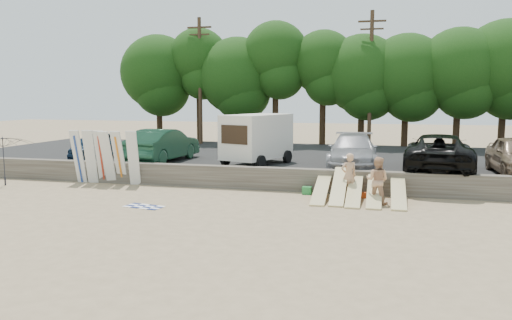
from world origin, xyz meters
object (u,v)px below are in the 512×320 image
(box_trailer, at_px, (257,136))
(cooler, at_px, (307,190))
(car_3, at_px, (439,153))
(beach_umbrella, at_px, (5,160))
(beachgoer_b, at_px, (377,180))
(car_0, at_px, (95,146))
(beachgoer_a, at_px, (349,175))
(car_2, at_px, (353,151))
(car_1, at_px, (163,145))

(box_trailer, height_order, cooler, box_trailer)
(car_3, distance_m, beach_umbrella, 19.97)
(beachgoer_b, distance_m, beach_umbrella, 16.78)
(car_0, bearing_deg, beach_umbrella, -123.85)
(beach_umbrella, bearing_deg, beachgoer_a, 3.64)
(car_3, distance_m, beachgoer_a, 5.27)
(car_2, distance_m, car_3, 3.87)
(beach_umbrella, bearing_deg, box_trailer, 24.46)
(car_3, bearing_deg, car_0, 4.76)
(car_2, relative_size, beachgoer_a, 3.02)
(car_1, xyz_separation_m, cooler, (8.20, -3.56, -1.40))
(cooler, height_order, beach_umbrella, beach_umbrella)
(box_trailer, height_order, beachgoer_b, box_trailer)
(car_2, relative_size, cooler, 14.55)
(car_0, xyz_separation_m, car_3, (17.66, -0.10, 0.12))
(car_3, xyz_separation_m, cooler, (-5.54, -3.29, -1.40))
(beachgoer_a, distance_m, cooler, 1.93)
(box_trailer, distance_m, car_2, 4.81)
(car_2, xyz_separation_m, beachgoer_a, (0.07, -3.76, -0.59))
(car_0, bearing_deg, beachgoer_a, -28.01)
(car_1, relative_size, beach_umbrella, 2.00)
(car_3, relative_size, beach_umbrella, 2.38)
(car_3, bearing_deg, car_1, 3.97)
(car_1, xyz_separation_m, car_2, (9.88, -0.10, -0.06))
(car_2, bearing_deg, car_3, -4.41)
(car_2, height_order, car_3, car_3)
(car_1, height_order, beachgoer_a, car_1)
(car_1, bearing_deg, car_0, 6.89)
(car_2, bearing_deg, box_trailer, 176.27)
(box_trailer, bearing_deg, car_3, 16.53)
(beachgoer_a, xyz_separation_m, beach_umbrella, (-15.64, -0.99, 0.26))
(car_0, height_order, cooler, car_0)
(car_1, xyz_separation_m, beachgoer_b, (11.09, -4.77, -0.65))
(car_0, xyz_separation_m, cooler, (12.12, -3.39, -1.29))
(cooler, xyz_separation_m, beach_umbrella, (-13.89, -1.29, 1.01))
(car_2, bearing_deg, car_1, 177.60)
(car_2, xyz_separation_m, beachgoer_b, (1.21, -4.67, -0.59))
(beach_umbrella, bearing_deg, car_3, 13.27)
(box_trailer, height_order, car_3, box_trailer)
(car_0, xyz_separation_m, car_2, (13.79, 0.07, 0.05))
(car_0, bearing_deg, car_1, -10.65)
(car_0, height_order, beach_umbrella, beach_umbrella)
(box_trailer, relative_size, car_2, 0.79)
(car_1, bearing_deg, car_3, -176.67)
(car_2, distance_m, beach_umbrella, 16.28)
(car_2, xyz_separation_m, beach_umbrella, (-15.57, -4.76, -0.33))
(car_0, height_order, car_1, car_1)
(car_0, distance_m, cooler, 12.65)
(box_trailer, bearing_deg, beachgoer_b, -20.22)
(car_2, bearing_deg, cooler, -117.67)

